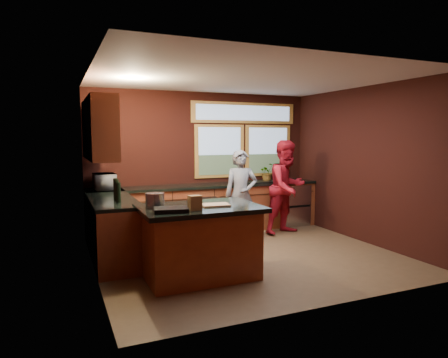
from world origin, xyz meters
TOP-DOWN VIEW (x-y plane):
  - floor at (0.00, 0.00)m, footprint 4.50×4.50m
  - room_shell at (-0.60, 0.32)m, footprint 4.52×4.02m
  - back_counter at (0.20, 1.70)m, footprint 4.50×0.64m
  - left_counter at (-1.95, 0.85)m, footprint 0.64×2.30m
  - island at (-0.99, -0.58)m, footprint 1.55×1.05m
  - person_grey at (0.34, 0.97)m, footprint 0.67×0.53m
  - person_red at (1.34, 1.03)m, footprint 0.99×0.85m
  - microwave at (-1.92, 1.67)m, footprint 0.37×0.53m
  - potted_plant at (1.32, 1.75)m, footprint 0.33×0.29m
  - paper_towel at (0.74, 1.70)m, footprint 0.12×0.12m
  - cutting_board at (-0.79, -0.63)m, footprint 0.38×0.29m
  - stock_pot at (-1.54, -0.43)m, footprint 0.24×0.24m
  - paper_bag at (-1.14, -0.83)m, footprint 0.15×0.13m
  - black_tray at (-1.44, -0.83)m, footprint 0.45×0.35m

SIDE VIEW (x-z plane):
  - floor at x=0.00m, z-range 0.00..0.00m
  - back_counter at x=0.20m, z-range 0.00..0.93m
  - left_counter at x=-1.95m, z-range 0.00..0.93m
  - island at x=-0.99m, z-range 0.01..0.95m
  - person_grey at x=0.34m, z-range 0.00..1.60m
  - person_red at x=1.34m, z-range 0.00..1.77m
  - cutting_board at x=-0.79m, z-range 0.94..0.96m
  - black_tray at x=-1.44m, z-range 0.94..0.99m
  - stock_pot at x=-1.54m, z-range 0.94..1.12m
  - paper_bag at x=-1.14m, z-range 0.94..1.12m
  - paper_towel at x=0.74m, z-range 0.93..1.21m
  - microwave at x=-1.92m, z-range 0.93..1.21m
  - potted_plant at x=1.32m, z-range 0.93..1.30m
  - room_shell at x=-0.60m, z-range 0.44..3.15m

